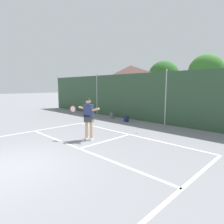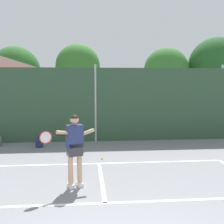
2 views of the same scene
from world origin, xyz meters
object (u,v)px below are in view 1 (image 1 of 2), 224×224
tennis_player (88,115)px  backpack_navy (126,119)px  backpack_grey (112,115)px  tennis_ball (137,133)px

tennis_player → backpack_navy: tennis_player is taller
backpack_grey → backpack_navy: (1.75, -0.36, 0.00)m
tennis_player → backpack_navy: 4.89m
backpack_navy → tennis_player: bearing=-70.1°
tennis_player → backpack_grey: 6.00m
tennis_player → tennis_ball: 2.81m
tennis_ball → backpack_grey: size_ratio=0.14×
tennis_player → tennis_ball: bearing=71.5°
tennis_player → backpack_grey: (-3.38, 4.87, -0.92)m
backpack_grey → tennis_ball: bearing=-29.8°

